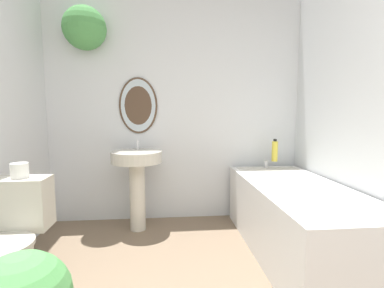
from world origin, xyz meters
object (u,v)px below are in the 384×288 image
(pedestal_sink, at_px, (137,172))
(bathtub, at_px, (297,218))
(shampoo_bottle, at_px, (275,151))
(toilet, at_px, (9,248))
(toilet_paper_roll, at_px, (19,170))

(pedestal_sink, distance_m, bathtub, 1.51)
(pedestal_sink, relative_size, shampoo_bottle, 3.76)
(toilet, distance_m, bathtub, 2.08)
(bathtub, relative_size, shampoo_bottle, 7.06)
(toilet, relative_size, shampoo_bottle, 3.08)
(pedestal_sink, bearing_deg, bathtub, -23.89)
(pedestal_sink, distance_m, toilet_paper_roll, 1.08)
(bathtub, distance_m, toilet_paper_roll, 2.11)
(toilet, height_order, toilet_paper_roll, toilet_paper_roll)
(bathtub, height_order, toilet_paper_roll, toilet_paper_roll)
(bathtub, distance_m, shampoo_bottle, 0.84)
(toilet, bearing_deg, toilet_paper_roll, 90.00)
(bathtub, bearing_deg, toilet, -169.46)
(pedestal_sink, xyz_separation_m, shampoo_bottle, (1.43, 0.09, 0.18))
(bathtub, height_order, shampoo_bottle, shampoo_bottle)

